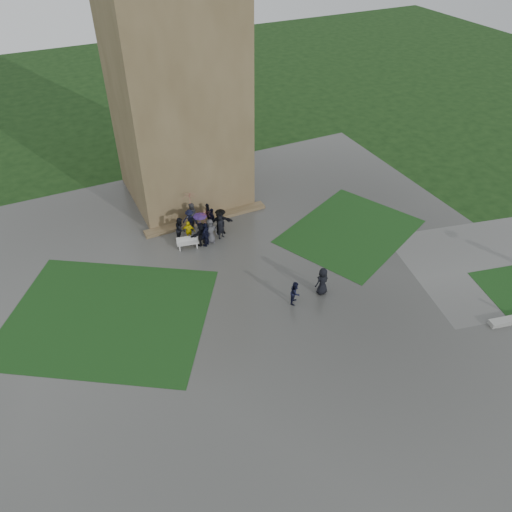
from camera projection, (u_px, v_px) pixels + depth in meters
name	position (u px, v px, depth m)	size (l,w,h in m)	color
ground	(274.00, 315.00, 28.13)	(120.00, 120.00, 0.00)	black
plaza	(259.00, 294.00, 29.54)	(34.00, 34.00, 0.02)	#3B3B38
lawn_inset_left	(108.00, 316.00, 28.06)	(11.00, 9.00, 0.01)	#123512
lawn_inset_right	(350.00, 231.00, 34.56)	(9.00, 7.00, 0.01)	#123512
tower	(174.00, 75.00, 33.24)	(8.00, 8.00, 18.00)	brown
tower_plinth	(206.00, 219.00, 35.58)	(9.00, 0.80, 0.22)	brown
bench	(188.00, 242.00, 32.83)	(1.48, 0.71, 0.82)	#B6B6B1
visitor_cluster	(203.00, 222.00, 33.41)	(4.00, 3.58, 2.70)	black
pedestrian_mid	(295.00, 292.00, 28.50)	(0.73, 0.42, 1.49)	black
pedestrian_near	(322.00, 281.00, 29.05)	(0.88, 0.60, 1.79)	black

